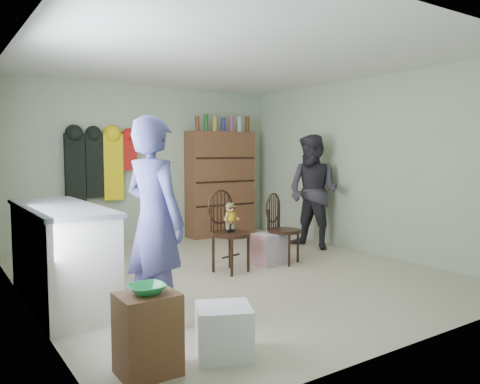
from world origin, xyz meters
TOP-DOWN VIEW (x-y plane):
  - ground_plane at (0.00, 0.00)m, footprint 5.00×5.00m
  - room_walls at (0.00, 0.53)m, footprint 5.00×5.00m
  - counter at (-1.95, 0.00)m, footprint 0.64×1.86m
  - stool at (-1.84, -1.84)m, footprint 0.37×0.32m
  - bowl at (-1.84, -1.84)m, footprint 0.24×0.24m
  - plastic_tub at (-1.29, -1.88)m, footprint 0.49×0.48m
  - chair_front at (0.01, 0.11)m, footprint 0.54×0.54m
  - chair_far at (0.82, 0.11)m, footprint 0.54×0.54m
  - striped_bag at (0.64, 0.11)m, footprint 0.42×0.35m
  - person_left at (-1.44, -1.05)m, footprint 0.58×0.72m
  - person_right at (1.83, 0.57)m, footprint 0.83×0.97m
  - dresser at (1.25, 2.30)m, footprint 1.20×0.39m
  - coat_rack at (-0.83, 2.38)m, footprint 1.42×0.12m

SIDE VIEW (x-z plane):
  - ground_plane at x=0.00m, z-range 0.00..0.00m
  - plastic_tub at x=-1.29m, z-range 0.00..0.36m
  - striped_bag at x=0.64m, z-range 0.00..0.40m
  - stool at x=-1.84m, z-range 0.00..0.53m
  - counter at x=-1.95m, z-range 0.00..0.94m
  - chair_far at x=0.82m, z-range 0.03..0.95m
  - chair_front at x=0.01m, z-range 0.06..1.05m
  - bowl at x=-1.84m, z-range 0.53..0.59m
  - person_right at x=1.83m, z-range 0.00..1.71m
  - person_left at x=-1.44m, z-range 0.00..1.73m
  - dresser at x=1.25m, z-range -0.12..1.95m
  - coat_rack at x=-0.83m, z-range 0.70..1.80m
  - room_walls at x=0.00m, z-range -0.92..4.08m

